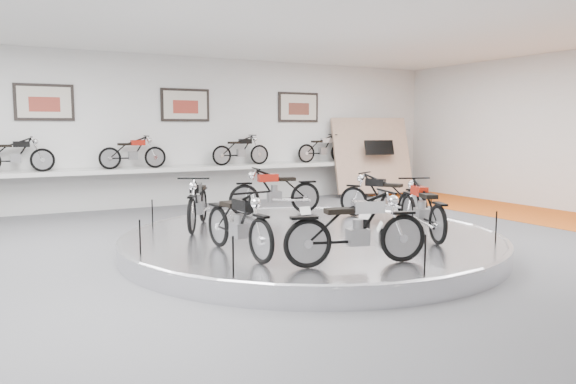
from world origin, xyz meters
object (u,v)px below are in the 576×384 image
bike_a (382,196)px  bike_e (356,228)px  bike_d (238,222)px  shelf (190,169)px  bike_c (198,202)px  bike_b (275,191)px  bike_f (422,208)px  display_platform (312,242)px

bike_a → bike_e: bike_e is taller
bike_d → bike_e: 1.71m
bike_d → bike_e: bearing=36.3°
bike_d → shelf: bearing=161.9°
bike_c → shelf: bearing=-168.7°
bike_d → bike_e: (1.12, -1.29, 0.02)m
bike_a → bike_b: 2.20m
bike_a → bike_f: bike_f is taller
shelf → bike_b: bike_b is taller
bike_b → bike_d: bearing=64.3°
display_platform → bike_a: 2.24m
bike_c → bike_d: (-0.22, -2.35, -0.00)m
display_platform → bike_d: size_ratio=3.98×
display_platform → bike_e: bearing=-105.8°
display_platform → bike_d: (-1.73, -0.87, 0.62)m
shelf → bike_b: bearing=-84.0°
display_platform → bike_f: bike_f is taller
bike_b → bike_e: same height
bike_a → bike_d: 4.08m
display_platform → bike_e: (-0.61, -2.16, 0.64)m
bike_a → bike_d: bike_d is taller
bike_b → bike_c: 2.08m
bike_b → bike_f: bearing=116.9°
bike_c → bike_e: (0.90, -3.64, 0.02)m
bike_b → bike_f: size_ratio=1.03×
bike_e → bike_b: bearing=90.0°
bike_d → bike_f: size_ratio=0.99×
bike_d → bike_e: bike_e is taller
bike_c → bike_e: size_ratio=0.96×
bike_a → bike_f: 1.87m
bike_d → bike_f: 3.21m
shelf → bike_f: size_ratio=6.76×
bike_b → bike_d: size_ratio=1.04×
shelf → bike_a: (2.04, -5.70, -0.24)m
bike_e → bike_f: bearing=40.8°
display_platform → bike_d: 2.03m
display_platform → shelf: 6.46m
shelf → bike_a: bearing=-70.3°
bike_f → bike_e: bearing=137.5°
shelf → bike_e: bearing=-94.1°
bike_f → bike_a: bearing=2.8°
bike_c → bike_d: bike_c is taller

